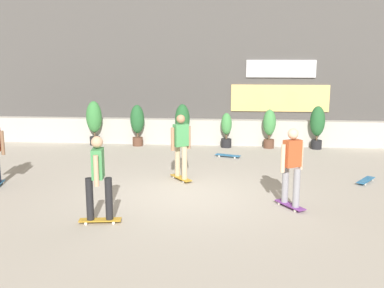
{
  "coord_description": "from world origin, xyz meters",
  "views": [
    {
      "loc": [
        1.03,
        -9.95,
        3.18
      ],
      "look_at": [
        0.0,
        1.5,
        0.9
      ],
      "focal_mm": 42.43,
      "sensor_mm": 36.0,
      "label": 1
    }
  ],
  "objects": [
    {
      "name": "potted_plant_3",
      "position": [
        0.83,
        5.55,
        0.64
      ],
      "size": [
        0.37,
        0.37,
        1.2
      ],
      "color": "black",
      "rests_on": "ground"
    },
    {
      "name": "skateboard_aside",
      "position": [
        0.91,
        3.99,
        0.06
      ],
      "size": [
        0.82,
        0.46,
        0.08
      ],
      "color": "#266699",
      "rests_on": "ground"
    },
    {
      "name": "building_backdrop",
      "position": [
        0.0,
        10.0,
        3.25
      ],
      "size": [
        20.0,
        2.08,
        6.5
      ],
      "color": "#4C4947",
      "rests_on": "ground"
    },
    {
      "name": "potted_plant_2",
      "position": [
        -0.7,
        5.55,
        0.86
      ],
      "size": [
        0.51,
        0.51,
        1.49
      ],
      "color": "brown",
      "rests_on": "ground"
    },
    {
      "name": "skater_far_right",
      "position": [
        -0.26,
        1.23,
        0.94
      ],
      "size": [
        0.63,
        0.76,
        1.7
      ],
      "color": "#BF8C26",
      "rests_on": "ground"
    },
    {
      "name": "potted_plant_1",
      "position": [
        -2.29,
        5.55,
        0.83
      ],
      "size": [
        0.49,
        0.49,
        1.45
      ],
      "color": "brown",
      "rests_on": "ground"
    },
    {
      "name": "skater_by_wall_left",
      "position": [
        -1.46,
        -1.91,
        0.94
      ],
      "size": [
        0.82,
        0.55,
        1.7
      ],
      "color": "#BF8C26",
      "rests_on": "ground"
    },
    {
      "name": "ground_plane",
      "position": [
        0.0,
        0.0,
        0.0
      ],
      "size": [
        48.0,
        48.0,
        0.0
      ],
      "primitive_type": "plane",
      "color": "#A8A093"
    },
    {
      "name": "skater_mid_plaza",
      "position": [
        2.27,
        -0.69,
        0.94
      ],
      "size": [
        0.6,
        0.78,
        1.7
      ],
      "color": "#72338C",
      "rests_on": "ground"
    },
    {
      "name": "potted_plant_5",
      "position": [
        3.9,
        5.55,
        0.85
      ],
      "size": [
        0.5,
        0.5,
        1.47
      ],
      "color": "black",
      "rests_on": "ground"
    },
    {
      "name": "potted_plant_4",
      "position": [
        2.3,
        5.55,
        0.75
      ],
      "size": [
        0.43,
        0.43,
        1.34
      ],
      "color": "brown",
      "rests_on": "ground"
    },
    {
      "name": "planter_wall",
      "position": [
        0.0,
        6.0,
        0.45
      ],
      "size": [
        18.0,
        0.4,
        0.9
      ],
      "primitive_type": "cube",
      "color": "#B2ADA3",
      "rests_on": "ground"
    },
    {
      "name": "skateboard_near_camera",
      "position": [
        4.41,
        1.43,
        0.06
      ],
      "size": [
        0.62,
        0.77,
        0.08
      ],
      "color": "#266699",
      "rests_on": "ground"
    },
    {
      "name": "potted_plant_0",
      "position": [
        -3.84,
        5.55,
        0.92
      ],
      "size": [
        0.55,
        0.55,
        1.57
      ],
      "color": "black",
      "rests_on": "ground"
    }
  ]
}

